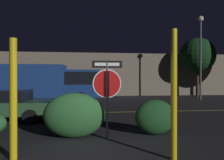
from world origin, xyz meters
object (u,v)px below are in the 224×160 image
(yellow_pole_right, at_px, (174,94))
(passing_car_2, at_px, (4,105))
(stop_sign, at_px, (107,84))
(yellow_pole_left, at_px, (13,99))
(street_lamp, at_px, (201,44))
(tree_2, at_px, (197,56))
(hedge_bush_3, at_px, (155,117))
(delivery_truck, at_px, (55,82))
(hedge_bush_2, at_px, (74,115))

(yellow_pole_right, bearing_deg, passing_car_2, 136.22)
(passing_car_2, bearing_deg, stop_sign, -124.76)
(yellow_pole_left, xyz_separation_m, yellow_pole_right, (3.61, -0.46, 0.10))
(street_lamp, bearing_deg, tree_2, 65.33)
(hedge_bush_3, distance_m, tree_2, 17.24)
(stop_sign, xyz_separation_m, hedge_bush_3, (1.62, 0.31, -1.11))
(stop_sign, relative_size, yellow_pole_right, 0.81)
(yellow_pole_left, xyz_separation_m, delivery_truck, (-0.74, 12.26, 0.22))
(yellow_pole_left, distance_m, tree_2, 20.76)
(delivery_truck, xyz_separation_m, street_lamp, (12.11, 0.09, 3.19))
(street_lamp, bearing_deg, yellow_pole_left, -132.63)
(tree_2, bearing_deg, street_lamp, -114.67)
(tree_2, bearing_deg, yellow_pole_right, -119.84)
(yellow_pole_left, bearing_deg, stop_sign, 32.22)
(hedge_bush_2, height_order, tree_2, tree_2)
(hedge_bush_3, bearing_deg, tree_2, 57.31)
(hedge_bush_3, distance_m, street_lamp, 13.63)
(hedge_bush_3, bearing_deg, yellow_pole_left, -155.89)
(hedge_bush_3, bearing_deg, stop_sign, -169.20)
(hedge_bush_2, distance_m, street_lamp, 15.22)
(tree_2, bearing_deg, hedge_bush_2, -129.48)
(passing_car_2, bearing_deg, hedge_bush_2, -130.14)
(yellow_pole_right, relative_size, hedge_bush_2, 1.55)
(delivery_truck, bearing_deg, hedge_bush_2, 13.41)
(yellow_pole_right, bearing_deg, delivery_truck, 108.90)
(stop_sign, relative_size, street_lamp, 0.33)
(yellow_pole_right, relative_size, tree_2, 0.49)
(delivery_truck, bearing_deg, yellow_pole_left, 6.00)
(hedge_bush_2, bearing_deg, yellow_pole_right, -42.88)
(passing_car_2, relative_size, street_lamp, 0.68)
(stop_sign, bearing_deg, hedge_bush_2, 165.03)
(yellow_pole_left, height_order, yellow_pole_right, yellow_pole_right)
(street_lamp, bearing_deg, hedge_bush_2, -133.43)
(hedge_bush_2, relative_size, passing_car_2, 0.39)
(passing_car_2, distance_m, tree_2, 18.93)
(hedge_bush_2, bearing_deg, passing_car_2, 135.59)
(stop_sign, bearing_deg, yellow_pole_right, -55.19)
(tree_2, bearing_deg, hedge_bush_3, -122.69)
(stop_sign, xyz_separation_m, yellow_pole_right, (1.33, -1.90, -0.21))
(yellow_pole_right, relative_size, hedge_bush_3, 2.19)
(delivery_truck, bearing_deg, yellow_pole_right, 21.43)
(hedge_bush_2, height_order, passing_car_2, hedge_bush_2)
(delivery_truck, bearing_deg, hedge_bush_3, 26.39)
(passing_car_2, bearing_deg, yellow_pole_left, -154.02)
(yellow_pole_left, height_order, passing_car_2, yellow_pole_left)
(street_lamp, distance_m, tree_2, 3.99)
(stop_sign, relative_size, hedge_bush_2, 1.25)
(hedge_bush_2, bearing_deg, hedge_bush_3, 1.04)
(passing_car_2, xyz_separation_m, delivery_truck, (1.19, 7.41, 0.92))
(stop_sign, distance_m, hedge_bush_3, 1.99)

